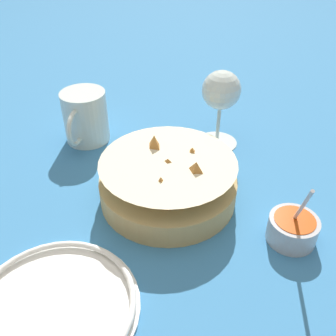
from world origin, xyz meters
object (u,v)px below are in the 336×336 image
Objects in this scene: food_basket at (169,181)px; wine_glass at (221,93)px; beer_mug at (86,119)px; sauce_cup at (293,228)px; side_plate at (53,307)px.

wine_glass reaches higher than food_basket.
wine_glass is 1.19× the size of beer_mug.
sauce_cup is at bearing 62.68° from beer_mug.
beer_mug is at bearing -117.32° from sauce_cup.
beer_mug is at bearing -126.33° from food_basket.
wine_glass reaches higher than sauce_cup.
wine_glass is at bearing 159.10° from side_plate.
beer_mug is at bearing -165.11° from side_plate.
beer_mug is 0.38m from side_plate.
wine_glass is 0.45m from side_plate.
wine_glass is (-0.18, 0.06, 0.07)m from food_basket.
sauce_cup is at bearing 121.48° from side_plate.
side_plate is at bearing -22.58° from food_basket.
sauce_cup is (0.05, 0.19, -0.01)m from food_basket.
food_basket is 0.25m from side_plate.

